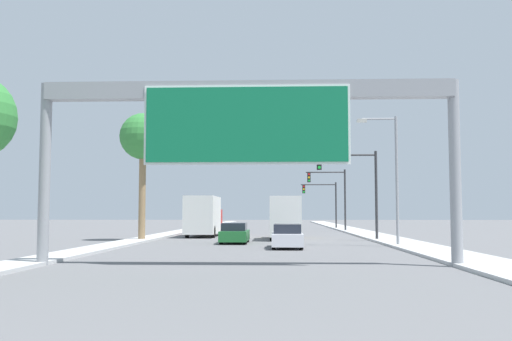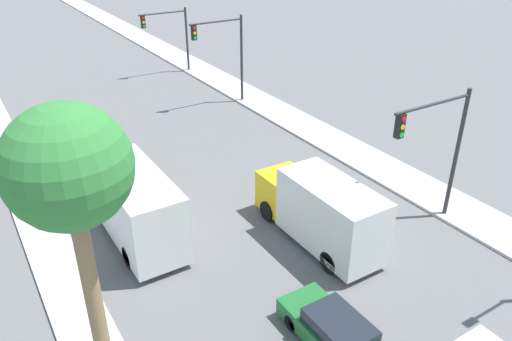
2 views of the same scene
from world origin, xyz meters
name	(u,v)px [view 2 (image 2 of 2)]	position (x,y,z in m)	size (l,w,h in m)	color
sidewalk_right	(240,91)	(9.50, 60.00, 0.07)	(3.00, 120.00, 0.15)	#B6B6B6
median_strip_left	(3,139)	(-9.00, 60.00, 0.07)	(2.00, 120.00, 0.15)	#B6B6B6
car_far_left	(335,333)	(-1.75, 34.33, 0.66)	(1.81, 4.54, 1.39)	#1E662D
truck_box_primary	(131,200)	(-5.25, 44.89, 1.75)	(2.45, 8.81, 3.46)	red
truck_box_secondary	(321,211)	(1.75, 39.61, 1.67)	(2.30, 7.18, 3.30)	yellow
traffic_light_near_intersection	(440,140)	(7.08, 38.00, 4.50)	(4.68, 0.32, 6.67)	#2D2D30
traffic_light_mid_block	(226,47)	(7.19, 58.00, 4.54)	(4.37, 0.32, 6.78)	#2D2D30
traffic_light_far_intersection	(171,30)	(7.03, 68.00, 4.00)	(4.52, 0.32, 5.90)	#2D2D30
palm_tree_background	(69,173)	(-8.89, 37.34, 7.60)	(3.46, 3.46, 9.51)	#8C704C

